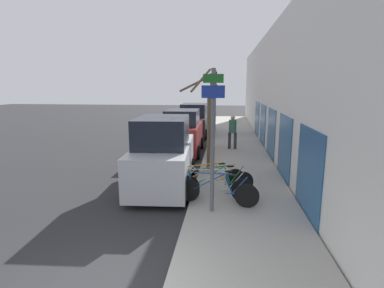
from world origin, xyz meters
TOP-DOWN VIEW (x-y plane):
  - ground_plane at (0.00, 11.20)m, footprint 80.00×80.00m
  - sidewalk_curb at (2.60, 14.00)m, footprint 3.20×32.00m
  - building_facade at (4.35, 13.94)m, footprint 0.23×32.00m
  - signpost at (1.68, 3.72)m, footprint 0.59×0.13m
  - bicycle_0 at (1.80, 4.19)m, footprint 2.40×0.57m
  - bicycle_1 at (1.70, 4.57)m, footprint 2.42×0.48m
  - bicycle_2 at (1.77, 4.86)m, footprint 2.35×0.96m
  - bicycle_3 at (1.49, 5.26)m, footprint 2.42×0.93m
  - parked_car_0 at (-0.14, 6.03)m, footprint 2.28×4.75m
  - parked_car_1 at (-0.21, 11.41)m, footprint 2.05×4.12m
  - parked_car_2 at (-0.19, 17.22)m, footprint 2.09×4.72m
  - pedestrian_near at (2.42, 12.16)m, footprint 0.48×0.41m
  - street_tree at (1.35, 7.80)m, footprint 1.59×2.09m
  - traffic_light at (1.27, 17.89)m, footprint 0.20×0.30m

SIDE VIEW (x-z plane):
  - ground_plane at x=0.00m, z-range 0.00..0.00m
  - sidewalk_curb at x=2.60m, z-range 0.00..0.15m
  - bicycle_3 at x=1.49m, z-range 0.08..1.03m
  - bicycle_1 at x=1.70m, z-range 0.08..1.04m
  - bicycle_0 at x=1.80m, z-range 0.08..1.05m
  - bicycle_2 at x=1.77m, z-range 0.08..1.06m
  - parked_car_2 at x=-0.19m, z-range -0.10..2.19m
  - parked_car_1 at x=-0.21m, z-range -0.09..2.23m
  - parked_car_0 at x=-0.14m, z-range -0.12..2.37m
  - pedestrian_near at x=2.42m, z-range 0.29..2.12m
  - street_tree at x=1.35m, z-range 0.10..4.15m
  - signpost at x=1.68m, z-range 0.31..4.15m
  - traffic_light at x=1.27m, z-range 0.78..5.28m
  - building_facade at x=4.35m, z-range -0.04..6.46m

